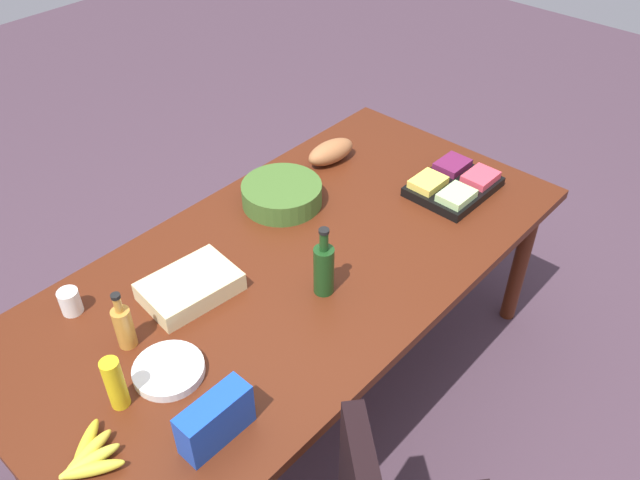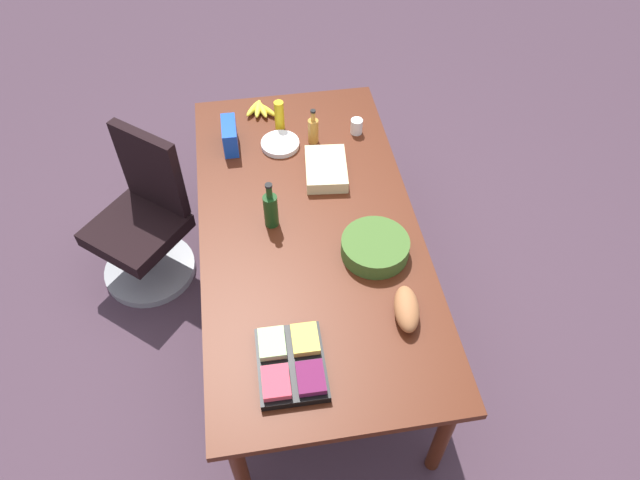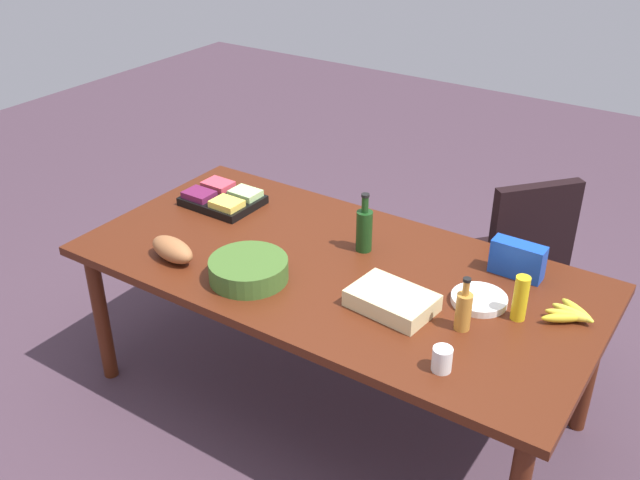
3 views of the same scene
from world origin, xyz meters
The scene contains 14 objects.
ground_plane centered at (0.00, 0.00, 0.00)m, with size 10.00×10.00×0.00m, color #483341.
conference_table centered at (0.00, 0.00, 0.68)m, with size 2.22×1.10×0.75m.
office_chair centered at (-0.47, -0.92, 0.36)m, with size 0.68×0.68×0.96m.
paper_cup centered at (-0.68, 0.38, 0.79)m, with size 0.07×0.07×0.09m, color white.
mustard_bottle centered at (-0.79, -0.06, 0.84)m, with size 0.06×0.06×0.18m, color yellow.
sheet_cake centered at (-0.36, 0.15, 0.78)m, with size 0.32×0.22×0.07m, color beige.
wine_bottle centered at (-0.04, -0.18, 0.85)m, with size 0.07×0.07×0.27m.
dressing_bottle centered at (-0.64, 0.12, 0.83)m, with size 0.06×0.06×0.22m.
paper_plate_stack centered at (-0.62, -0.07, 0.76)m, with size 0.22×0.22×0.03m, color white.
salad_bowl centered at (0.24, 0.29, 0.79)m, with size 0.33×0.33×0.09m, color #406527.
bread_loaf centered at (0.61, 0.35, 0.80)m, with size 0.24×0.11×0.10m, color #A5653B.
fruit_platter centered at (0.78, -0.19, 0.78)m, with size 0.36×0.29×0.07m.
chip_bag_blue centered at (-0.67, -0.35, 0.82)m, with size 0.22×0.08×0.15m, color blue.
banana_bunch centered at (-0.96, -0.16, 0.77)m, with size 0.19×0.20×0.04m.
Camera 2 is at (1.96, -0.25, 2.94)m, focal length 32.66 mm.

